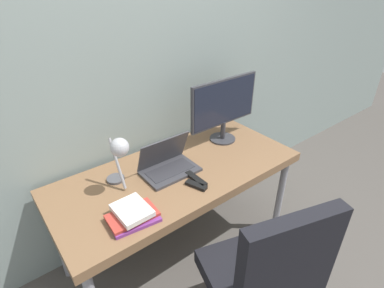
% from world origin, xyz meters
% --- Properties ---
extents(ground_plane, '(12.00, 12.00, 0.00)m').
position_xyz_m(ground_plane, '(0.00, 0.00, 0.00)').
color(ground_plane, '#514C47').
extents(wall_back, '(8.00, 0.05, 2.60)m').
position_xyz_m(wall_back, '(0.00, 0.78, 1.30)').
color(wall_back, gray).
rests_on(wall_back, ground_plane).
extents(desk, '(1.60, 0.72, 0.72)m').
position_xyz_m(desk, '(0.00, 0.36, 0.66)').
color(desk, brown).
rests_on(desk, ground_plane).
extents(laptop, '(0.35, 0.23, 0.23)m').
position_xyz_m(laptop, '(-0.05, 0.39, 0.77)').
color(laptop, '#38383D').
rests_on(laptop, desk).
extents(monitor, '(0.58, 0.19, 0.47)m').
position_xyz_m(monitor, '(0.50, 0.49, 1.00)').
color(monitor, '#333338').
rests_on(monitor, desk).
extents(desk_lamp, '(0.11, 0.23, 0.34)m').
position_xyz_m(desk_lamp, '(-0.36, 0.40, 0.97)').
color(desk_lamp, '#4C4C51').
rests_on(desk_lamp, desk).
extents(office_chair, '(0.63, 0.62, 1.04)m').
position_xyz_m(office_chair, '(-0.06, -0.43, 0.57)').
color(office_chair, black).
rests_on(office_chair, ground_plane).
extents(book_stack, '(0.26, 0.22, 0.06)m').
position_xyz_m(book_stack, '(-0.44, 0.15, 0.75)').
color(book_stack, '#753384').
rests_on(book_stack, desk).
extents(tv_remote, '(0.08, 0.14, 0.02)m').
position_xyz_m(tv_remote, '(-0.02, 0.16, 0.73)').
color(tv_remote, black).
rests_on(tv_remote, desk).
extents(media_remote, '(0.04, 0.17, 0.02)m').
position_xyz_m(media_remote, '(0.02, 0.21, 0.73)').
color(media_remote, black).
rests_on(media_remote, desk).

